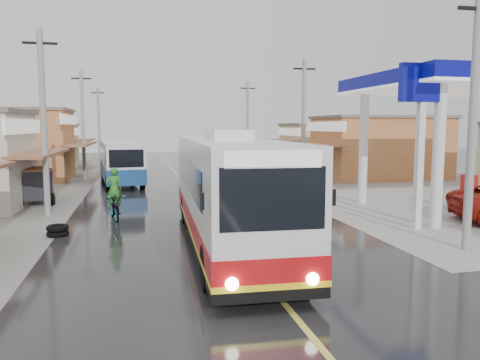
{
  "coord_description": "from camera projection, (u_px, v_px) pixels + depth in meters",
  "views": [
    {
      "loc": [
        -3.08,
        -12.59,
        3.9
      ],
      "look_at": [
        0.79,
        5.07,
        1.83
      ],
      "focal_mm": 35.0,
      "sensor_mm": 36.0,
      "label": 1
    }
  ],
  "objects": [
    {
      "name": "tyre_stack",
      "position": [
        58.0,
        231.0,
        16.71
      ],
      "size": [
        0.79,
        0.79,
        0.4
      ],
      "color": "black",
      "rests_on": "ground"
    },
    {
      "name": "utility_poles_left",
      "position": [
        70.0,
        193.0,
        27.35
      ],
      "size": [
        1.6,
        50.0,
        8.0
      ],
      "primitive_type": null,
      "color": "gray",
      "rests_on": "ground"
    },
    {
      "name": "coach_bus",
      "position": [
        227.0,
        190.0,
        15.32
      ],
      "size": [
        3.1,
        12.2,
        3.78
      ],
      "rotation": [
        0.0,
        0.0,
        -0.03
      ],
      "color": "silver",
      "rests_on": "road"
    },
    {
      "name": "ground",
      "position": [
        251.0,
        264.0,
        13.31
      ],
      "size": [
        120.0,
        120.0,
        0.0
      ],
      "primitive_type": "plane",
      "color": "slate",
      "rests_on": "ground"
    },
    {
      "name": "shopfronts_right",
      "position": [
        445.0,
        192.0,
        28.15
      ],
      "size": [
        11.0,
        44.0,
        4.8
      ],
      "primitive_type": null,
      "color": "beige",
      "rests_on": "ground"
    },
    {
      "name": "road",
      "position": [
        191.0,
        192.0,
        27.87
      ],
      "size": [
        12.0,
        90.0,
        0.02
      ],
      "primitive_type": "cube",
      "color": "black",
      "rests_on": "ground"
    },
    {
      "name": "tricycle_near",
      "position": [
        32.0,
        184.0,
        23.51
      ],
      "size": [
        2.41,
        2.64,
        1.83
      ],
      "rotation": [
        0.0,
        0.0,
        0.44
      ],
      "color": "#26262D",
      "rests_on": "ground"
    },
    {
      "name": "utility_poles_right",
      "position": [
        303.0,
        189.0,
        29.36
      ],
      "size": [
        1.6,
        36.0,
        8.0
      ],
      "primitive_type": null,
      "color": "gray",
      "rests_on": "ground"
    },
    {
      "name": "cyclist",
      "position": [
        115.0,
        202.0,
        19.6
      ],
      "size": [
        1.08,
        2.16,
        2.23
      ],
      "rotation": [
        0.0,
        0.0,
        0.18
      ],
      "color": "black",
      "rests_on": "ground"
    },
    {
      "name": "centre_line",
      "position": [
        191.0,
        192.0,
        27.87
      ],
      "size": [
        0.15,
        90.0,
        0.01
      ],
      "primitive_type": "cube",
      "color": "#D8CC4C",
      "rests_on": "road"
    },
    {
      "name": "second_bus",
      "position": [
        121.0,
        162.0,
        31.49
      ],
      "size": [
        3.29,
        8.86,
        2.87
      ],
      "rotation": [
        0.0,
        0.0,
        0.11
      ],
      "color": "silver",
      "rests_on": "road"
    }
  ]
}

